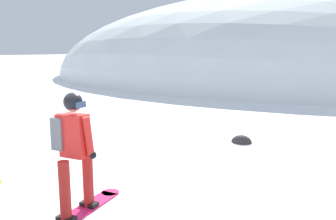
% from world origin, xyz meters
% --- Properties ---
extents(ground_plane, '(300.00, 300.00, 0.00)m').
position_xyz_m(ground_plane, '(0.00, 0.00, 0.00)').
color(ground_plane, white).
extents(ridge_peak_main, '(43.18, 38.86, 14.57)m').
position_xyz_m(ridge_peak_main, '(-3.28, 30.51, 0.00)').
color(ridge_peak_main, white).
rests_on(ridge_peak_main, ground).
extents(snowboarder_main, '(0.64, 1.83, 1.71)m').
position_xyz_m(snowboarder_main, '(0.45, -0.29, 0.92)').
color(snowboarder_main, '#D11E5B').
rests_on(snowboarder_main, ground).
extents(rock_dark, '(0.51, 0.44, 0.36)m').
position_xyz_m(rock_dark, '(1.26, 4.53, 0.00)').
color(rock_dark, '#383333').
rests_on(rock_dark, ground).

